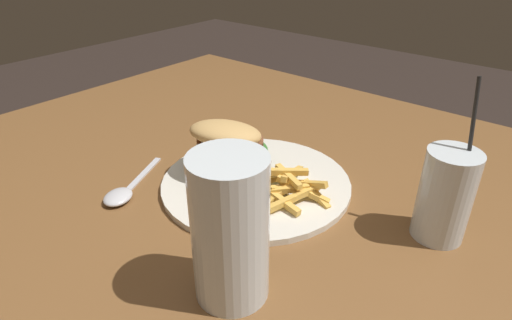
# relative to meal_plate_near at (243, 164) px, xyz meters

# --- Properties ---
(meal_plate_near) EXTENTS (0.30, 0.30, 0.11)m
(meal_plate_near) POSITION_rel_meal_plate_near_xyz_m (0.00, 0.00, 0.00)
(meal_plate_near) COLOR silver
(meal_plate_near) RESTS_ON dining_table
(beer_glass) EXTENTS (0.08, 0.08, 0.17)m
(beer_glass) POSITION_rel_meal_plate_near_xyz_m (-0.15, 0.19, 0.05)
(beer_glass) COLOR silver
(beer_glass) RESTS_ON dining_table
(juice_glass) EXTENTS (0.07, 0.07, 0.22)m
(juice_glass) POSITION_rel_meal_plate_near_xyz_m (-0.29, -0.06, 0.03)
(juice_glass) COLOR silver
(juice_glass) RESTS_ON dining_table
(spoon) EXTENTS (0.09, 0.16, 0.01)m
(spoon) POSITION_rel_meal_plate_near_xyz_m (0.11, 0.16, -0.02)
(spoon) COLOR silver
(spoon) RESTS_ON dining_table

